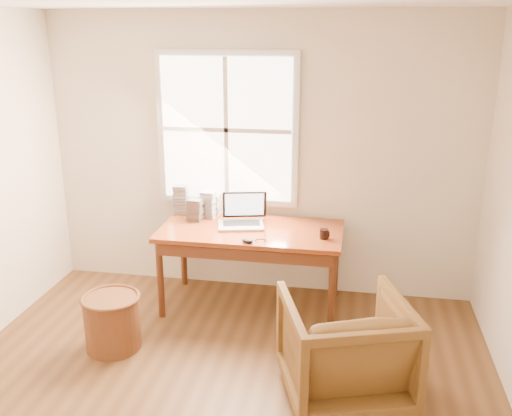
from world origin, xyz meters
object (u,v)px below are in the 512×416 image
(wicker_stool, at_px, (112,323))
(laptop, at_px, (241,212))
(desk, at_px, (251,231))
(cd_stack_a, at_px, (208,205))
(coffee_mug, at_px, (324,234))
(armchair, at_px, (345,349))

(wicker_stool, bearing_deg, laptop, 47.55)
(desk, relative_size, cd_stack_a, 6.39)
(coffee_mug, bearing_deg, desk, 161.07)
(desk, distance_m, wicker_stool, 1.40)
(wicker_stool, height_order, laptop, laptop)
(armchair, height_order, laptop, laptop)
(desk, bearing_deg, wicker_stool, -136.87)
(armchair, distance_m, wicker_stool, 1.86)
(wicker_stool, xyz_separation_m, coffee_mug, (1.60, 0.76, 0.57))
(coffee_mug, xyz_separation_m, cd_stack_a, (-1.10, 0.37, 0.08))
(desk, xyz_separation_m, cd_stack_a, (-0.45, 0.24, 0.15))
(desk, bearing_deg, cd_stack_a, 152.07)
(cd_stack_a, bearing_deg, desk, -27.93)
(armchair, xyz_separation_m, coffee_mug, (-0.23, 1.09, 0.42))
(coffee_mug, bearing_deg, laptop, 159.69)
(coffee_mug, distance_m, cd_stack_a, 1.16)
(wicker_stool, bearing_deg, armchair, -10.15)
(wicker_stool, bearing_deg, desk, 43.13)
(desk, height_order, armchair, armchair)
(desk, height_order, cd_stack_a, cd_stack_a)
(armchair, relative_size, wicker_stool, 1.90)
(desk, distance_m, cd_stack_a, 0.53)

